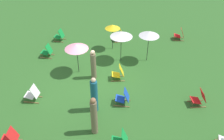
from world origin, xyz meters
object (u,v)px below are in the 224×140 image
person_0 (93,65)px  deckchair_2 (199,98)px  deckchair_6 (121,140)px  umbrella_0 (76,47)px  umbrella_3 (121,34)px  umbrella_2 (149,34)px  deckchair_10 (10,138)px  person_1 (94,95)px  deckchair_5 (47,51)px  person_2 (94,116)px  deckchair_0 (120,36)px  deckchair_1 (123,98)px  deckchair_8 (180,35)px  deckchair_4 (33,94)px  deckchair_9 (60,36)px  umbrella_1 (113,27)px  deckchair_7 (119,73)px

person_0 → deckchair_2: bearing=30.8°
deckchair_6 → umbrella_0: bearing=-150.9°
umbrella_3 → umbrella_2: bearing=89.0°
deckchair_10 → person_1: person_1 is taller
deckchair_5 → umbrella_2: size_ratio=0.44×
umbrella_2 → person_2: (5.45, -2.75, -0.86)m
deckchair_0 → deckchair_1: same height
deckchair_0 → person_2: size_ratio=0.46×
deckchair_1 → deckchair_6: (2.41, -0.17, 0.00)m
deckchair_0 → deckchair_8: size_ratio=1.03×
deckchair_5 → deckchair_0: bearing=124.1°
deckchair_4 → umbrella_0: 3.24m
umbrella_0 → umbrella_2: (-1.22, 3.94, 0.14)m
deckchair_5 → person_1: (4.54, 3.21, 0.50)m
deckchair_8 → umbrella_0: size_ratio=0.47×
deckchair_1 → deckchair_2: same height
deckchair_9 → deckchair_5: bearing=2.7°
umbrella_1 → person_2: person_2 is taller
person_0 → person_1: bearing=-32.0°
deckchair_4 → deckchair_7: (-1.69, 4.11, 0.00)m
deckchair_5 → deckchair_2: bearing=71.8°
deckchair_10 → umbrella_3: size_ratio=0.45×
umbrella_0 → umbrella_1: (-2.60, 1.87, -0.09)m
umbrella_3 → deckchair_2: bearing=43.0°
deckchair_6 → deckchair_1: bearing=-179.4°
deckchair_9 → deckchair_8: bearing=104.5°
deckchair_8 → person_2: 9.70m
umbrella_2 → deckchair_9: bearing=-113.2°
deckchair_1 → deckchair_4: size_ratio=1.00×
deckchair_7 → deckchair_9: size_ratio=0.98×
deckchair_1 → person_2: bearing=-28.5°
deckchair_0 → deckchair_1: size_ratio=1.03×
deckchair_10 → deckchair_7: bearing=137.2°
deckchair_5 → deckchair_10: bearing=9.9°
deckchair_9 → person_2: bearing=33.3°
deckchair_7 → deckchair_8: bearing=134.4°
deckchair_10 → deckchair_5: bearing=-177.2°
deckchair_7 → umbrella_3: umbrella_3 is taller
deckchair_6 → umbrella_1: size_ratio=0.50×
deckchair_6 → deckchair_8: (-8.83, 4.24, 0.00)m
person_2 → umbrella_1: bearing=35.0°
deckchair_4 → deckchair_0: bearing=152.4°
deckchair_9 → person_0: (4.17, 2.62, 0.45)m
deckchair_1 → person_0: bearing=-135.6°
deckchair_7 → deckchair_0: bearing=175.8°
deckchair_4 → deckchair_8: size_ratio=1.00×
umbrella_3 → person_0: 2.47m
umbrella_0 → deckchair_7: bearing=74.5°
deckchair_6 → deckchair_8: bearing=159.1°
deckchair_4 → deckchair_7: same height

